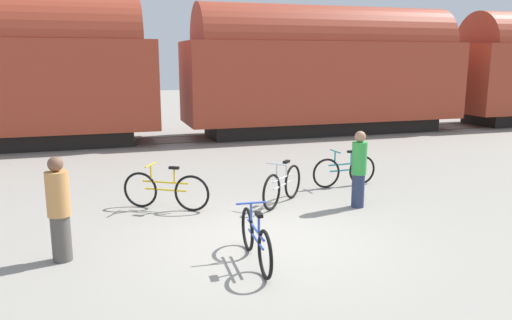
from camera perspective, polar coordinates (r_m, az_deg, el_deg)
name	(u,v)px	position (r m, az deg, el deg)	size (l,w,h in m)	color
ground_plane	(265,240)	(8.37, 0.98, -9.11)	(80.00, 80.00, 0.00)	gray
freight_train	(170,69)	(18.37, -9.81, 10.23)	(47.62, 2.91, 4.94)	black
rail_near	(175,143)	(17.90, -9.22, 1.94)	(59.62, 0.07, 0.01)	#4C4238
rail_far	(170,137)	(19.30, -9.84, 2.62)	(59.62, 0.07, 0.01)	#4C4238
bicycle_blue	(256,240)	(7.35, -0.04, -9.08)	(0.46, 1.74, 0.85)	black
bicycle_yellow	(166,190)	(10.05, -10.28, -3.45)	(1.59, 0.99, 0.91)	black
bicycle_silver	(283,186)	(10.26, 3.05, -2.96)	(1.27, 1.22, 0.91)	black
bicycle_teal	(344,171)	(11.85, 10.07, -1.22)	(1.65, 0.46, 0.87)	black
person_in_green	(359,169)	(10.15, 11.68, -1.01)	(0.30, 0.30, 1.55)	#283351
person_in_tan	(59,209)	(7.86, -21.59, -5.28)	(0.33, 0.33, 1.58)	#514C47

